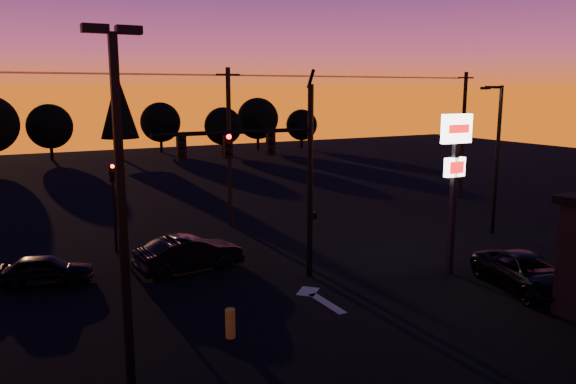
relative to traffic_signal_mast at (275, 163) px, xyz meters
The scene contains 20 objects.
ground 6.35m from the traffic_signal_mast, 88.59° to the right, with size 120.00×120.00×0.00m, color black.
lane_arrow 5.48m from the traffic_signal_mast, 75.57° to the right, with size 1.20×3.10×0.01m.
traffic_signal_mast is the anchor object (origin of this frame).
secondary_signal 9.19m from the traffic_signal_mast, 123.19° to the left, with size 0.30×0.31×4.35m.
parking_lot_light 10.19m from the traffic_signal_mast, 136.63° to the right, with size 1.25×0.30×9.14m.
pylon_sign 7.52m from the traffic_signal_mast, 19.36° to the right, with size 1.50×0.28×6.80m.
streetlight 14.10m from the traffic_signal_mast, ahead, with size 1.55×0.35×8.00m.
utility_pole_1 10.23m from the traffic_signal_mast, 78.16° to the left, with size 1.40×0.26×9.00m.
utility_pole_2 22.45m from the traffic_signal_mast, 26.47° to the left, with size 1.40×0.26×9.00m.
power_wires 10.85m from the traffic_signal_mast, 78.16° to the left, with size 36.00×1.22×0.07m.
bollard 7.02m from the traffic_signal_mast, 132.26° to the right, with size 0.32×0.32×0.96m, color gold.
tree_3 48.18m from the traffic_signal_mast, 94.65° to the left, with size 4.95×4.95×6.22m.
tree_4 45.12m from the traffic_signal_mast, 86.06° to the left, with size 4.18×4.18×9.50m.
tree_5 50.84m from the traffic_signal_mast, 79.69° to the left, with size 4.95×4.95×6.22m.
tree_6 46.55m from the traffic_signal_mast, 71.06° to the left, with size 4.54×4.54×5.71m.
tree_7 51.53m from the traffic_signal_mast, 65.83° to the left, with size 5.36×5.36×6.74m.
tree_8 53.43m from the traffic_signal_mast, 59.50° to the left, with size 4.12×4.12×5.19m.
car_left 10.22m from the traffic_signal_mast, 154.56° to the left, with size 1.49×3.70×1.26m, color black.
car_mid 5.82m from the traffic_signal_mast, 130.53° to the left, with size 1.62×4.64×1.53m, color black.
suv_parked 10.83m from the traffic_signal_mast, 33.28° to the right, with size 2.32×5.03×1.40m, color black.
Camera 1 is at (-9.99, -15.67, 7.79)m, focal length 35.00 mm.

